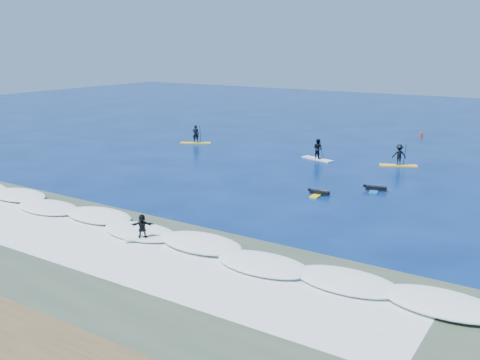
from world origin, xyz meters
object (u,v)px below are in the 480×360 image
Objects in this scene: prone_paddler_far at (375,189)px; wave_surfer at (142,228)px; prone_paddler_near at (318,193)px; marker_buoy at (421,134)px; sup_paddler_left at (196,137)px; sup_paddler_right at (399,156)px; sup_paddler_center at (318,151)px.

wave_surfer reaches higher than prone_paddler_far.
marker_buoy is (-0.29, 27.75, 0.16)m from prone_paddler_near.
sup_paddler_right is at bearing -28.04° from sup_paddler_left.
sup_paddler_left is at bearing 57.98° from prone_paddler_far.
wave_surfer reaches higher than prone_paddler_near.
sup_paddler_right reaches higher than prone_paddler_near.
wave_surfer is (-4.01, -13.29, 0.65)m from prone_paddler_near.
sup_paddler_right is 12.15m from prone_paddler_near.
wave_surfer is at bearing -95.17° from marker_buoy.
prone_paddler_far is at bearing -45.12° from prone_paddler_near.
sup_paddler_left is 1.57× the size of prone_paddler_near.
prone_paddler_far is (22.02, -7.81, -0.55)m from sup_paddler_left.
prone_paddler_near is (19.11, -10.99, -0.56)m from sup_paddler_left.
sup_paddler_center is 4.60× the size of marker_buoy.
sup_paddler_left is at bearing 84.46° from wave_surfer.
sup_paddler_right is at bearing -11.84° from prone_paddler_near.
sup_paddler_center is 1.02× the size of sup_paddler_right.
sup_paddler_right reaches higher than prone_paddler_far.
sup_paddler_right is (21.05, 0.97, 0.15)m from sup_paddler_left.
sup_paddler_right is at bearing -6.15° from prone_paddler_far.
sup_paddler_right is 1.45× the size of prone_paddler_far.
sup_paddler_left reaches higher than marker_buoy.
sup_paddler_left is 1.00× the size of sup_paddler_right.
sup_paddler_center is 23.95m from wave_surfer.
sup_paddler_right is at bearing -81.95° from marker_buoy.
sup_paddler_center is 1.47× the size of prone_paddler_far.
sup_paddler_left is 23.37m from prone_paddler_far.
prone_paddler_near is (-1.94, -11.97, -0.71)m from sup_paddler_right.
prone_paddler_far is 17.88m from wave_surfer.
sup_paddler_left is 1.72× the size of wave_surfer.
sup_paddler_right is 25.95m from wave_surfer.
sup_paddler_left is 21.07m from sup_paddler_right.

